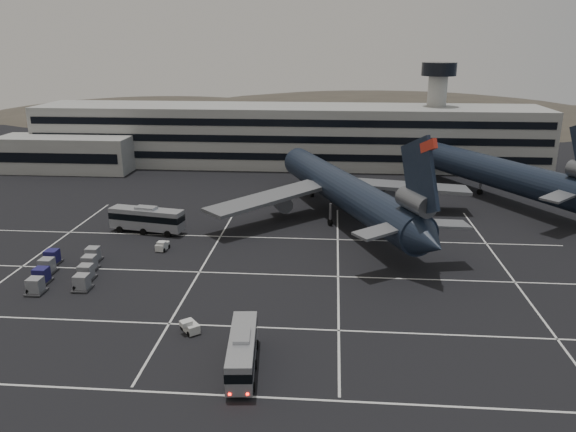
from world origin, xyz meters
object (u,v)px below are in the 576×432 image
object	(u,v)px
bus_far	(147,218)
tug_a	(162,246)
trijet_main	(345,191)
uld_cluster	(66,269)
bus_near	(242,350)

from	to	relation	value
bus_far	tug_a	distance (m)	9.06
trijet_main	uld_cluster	xyz separation A→B (m)	(-35.79, -25.92, -4.30)
trijet_main	uld_cluster	world-z (taller)	trijet_main
bus_near	uld_cluster	world-z (taller)	bus_near
trijet_main	bus_far	xyz separation A→B (m)	(-30.96, -8.25, -2.96)
uld_cluster	trijet_main	bearing A→B (deg)	35.91
bus_near	tug_a	xyz separation A→B (m)	(-16.33, 29.28, -1.32)
tug_a	bus_far	bearing A→B (deg)	129.87
tug_a	bus_near	bearing A→B (deg)	-52.32
trijet_main	bus_far	world-z (taller)	trijet_main
tug_a	trijet_main	bearing A→B (deg)	39.60
bus_near	uld_cluster	bearing A→B (deg)	138.01
uld_cluster	tug_a	bearing A→B (deg)	46.75
bus_near	uld_cluster	xyz separation A→B (m)	(-25.79, 19.23, -1.01)
trijet_main	bus_near	distance (m)	46.36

